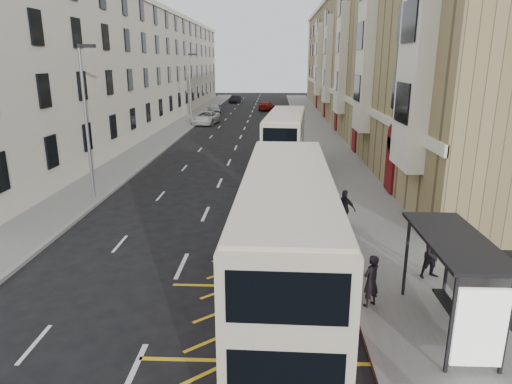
{
  "coord_description": "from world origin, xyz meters",
  "views": [
    {
      "loc": [
        3.4,
        -11.4,
        7.33
      ],
      "look_at": [
        2.65,
        6.92,
        2.05
      ],
      "focal_mm": 32.0,
      "sensor_mm": 36.0,
      "label": 1
    }
  ],
  "objects_px": {
    "pedestrian_far": "(344,209)",
    "double_decker_front": "(286,245)",
    "white_van": "(206,118)",
    "car_dark": "(235,99)",
    "double_decker_rear": "(285,142)",
    "car_silver": "(214,109)",
    "street_lamp_near": "(87,115)",
    "pedestrian_near": "(371,281)",
    "bus_shelter": "(464,269)",
    "street_lamp_far": "(190,85)",
    "pedestrian_mid": "(434,254)",
    "car_red": "(266,106)"
  },
  "relations": [
    {
      "from": "pedestrian_far",
      "to": "double_decker_front",
      "type": "bearing_deg",
      "value": 96.96
    },
    {
      "from": "car_red",
      "to": "bus_shelter",
      "type": "bearing_deg",
      "value": 108.39
    },
    {
      "from": "car_dark",
      "to": "white_van",
      "type": "bearing_deg",
      "value": -81.9
    },
    {
      "from": "car_silver",
      "to": "bus_shelter",
      "type": "bearing_deg",
      "value": -79.86
    },
    {
      "from": "bus_shelter",
      "to": "street_lamp_far",
      "type": "height_order",
      "value": "street_lamp_far"
    },
    {
      "from": "street_lamp_far",
      "to": "white_van",
      "type": "relative_size",
      "value": 1.47
    },
    {
      "from": "double_decker_rear",
      "to": "pedestrian_far",
      "type": "distance_m",
      "value": 11.6
    },
    {
      "from": "double_decker_rear",
      "to": "car_silver",
      "type": "xyz_separation_m",
      "value": [
        -9.33,
        34.22,
        -1.26
      ]
    },
    {
      "from": "car_dark",
      "to": "car_red",
      "type": "distance_m",
      "value": 14.33
    },
    {
      "from": "double_decker_front",
      "to": "double_decker_rear",
      "type": "bearing_deg",
      "value": 90.31
    },
    {
      "from": "bus_shelter",
      "to": "street_lamp_far",
      "type": "xyz_separation_m",
      "value": [
        -14.69,
        42.39,
        2.5
      ]
    },
    {
      "from": "double_decker_front",
      "to": "car_silver",
      "type": "xyz_separation_m",
      "value": [
        -8.98,
        52.56,
        -1.41
      ]
    },
    {
      "from": "street_lamp_near",
      "to": "double_decker_rear",
      "type": "relative_size",
      "value": 0.78
    },
    {
      "from": "double_decker_front",
      "to": "double_decker_rear",
      "type": "xyz_separation_m",
      "value": [
        0.35,
        18.34,
        -0.15
      ]
    },
    {
      "from": "street_lamp_near",
      "to": "white_van",
      "type": "height_order",
      "value": "street_lamp_near"
    },
    {
      "from": "double_decker_rear",
      "to": "pedestrian_mid",
      "type": "height_order",
      "value": "double_decker_rear"
    },
    {
      "from": "white_van",
      "to": "car_dark",
      "type": "bearing_deg",
      "value": 94.9
    },
    {
      "from": "double_decker_rear",
      "to": "car_dark",
      "type": "height_order",
      "value": "double_decker_rear"
    },
    {
      "from": "double_decker_rear",
      "to": "pedestrian_mid",
      "type": "distance_m",
      "value": 16.82
    },
    {
      "from": "double_decker_front",
      "to": "white_van",
      "type": "height_order",
      "value": "double_decker_front"
    },
    {
      "from": "double_decker_front",
      "to": "pedestrian_far",
      "type": "relative_size",
      "value": 6.29
    },
    {
      "from": "street_lamp_far",
      "to": "car_red",
      "type": "distance_m",
      "value": 19.97
    },
    {
      "from": "bus_shelter",
      "to": "pedestrian_far",
      "type": "xyz_separation_m",
      "value": [
        -1.81,
        8.32,
        -1.12
      ]
    },
    {
      "from": "bus_shelter",
      "to": "double_decker_rear",
      "type": "xyz_separation_m",
      "value": [
        -4.21,
        19.63,
        -0.09
      ]
    },
    {
      "from": "double_decker_front",
      "to": "street_lamp_far",
      "type": "bearing_deg",
      "value": 105.25
    },
    {
      "from": "street_lamp_near",
      "to": "pedestrian_mid",
      "type": "xyz_separation_m",
      "value": [
        15.22,
        -8.87,
        -3.63
      ]
    },
    {
      "from": "car_dark",
      "to": "street_lamp_near",
      "type": "bearing_deg",
      "value": -82.27
    },
    {
      "from": "double_decker_rear",
      "to": "car_silver",
      "type": "height_order",
      "value": "double_decker_rear"
    },
    {
      "from": "bus_shelter",
      "to": "car_dark",
      "type": "distance_m",
      "value": 74.11
    },
    {
      "from": "street_lamp_near",
      "to": "pedestrian_near",
      "type": "bearing_deg",
      "value": -40.52
    },
    {
      "from": "street_lamp_far",
      "to": "pedestrian_near",
      "type": "distance_m",
      "value": 42.94
    },
    {
      "from": "car_silver",
      "to": "car_dark",
      "type": "bearing_deg",
      "value": 82.02
    },
    {
      "from": "pedestrian_mid",
      "to": "white_van",
      "type": "distance_m",
      "value": 42.55
    },
    {
      "from": "street_lamp_near",
      "to": "white_van",
      "type": "xyz_separation_m",
      "value": [
        1.48,
        31.4,
        -3.88
      ]
    },
    {
      "from": "car_silver",
      "to": "pedestrian_near",
      "type": "bearing_deg",
      "value": -81.53
    },
    {
      "from": "double_decker_front",
      "to": "pedestrian_near",
      "type": "relative_size",
      "value": 6.6
    },
    {
      "from": "car_dark",
      "to": "double_decker_rear",
      "type": "bearing_deg",
      "value": -71.42
    },
    {
      "from": "street_lamp_near",
      "to": "bus_shelter",
      "type": "bearing_deg",
      "value": -40.14
    },
    {
      "from": "street_lamp_near",
      "to": "street_lamp_far",
      "type": "height_order",
      "value": "same"
    },
    {
      "from": "white_van",
      "to": "car_silver",
      "type": "xyz_separation_m",
      "value": [
        -0.33,
        10.06,
        0.04
      ]
    },
    {
      "from": "bus_shelter",
      "to": "street_lamp_far",
      "type": "relative_size",
      "value": 0.53
    },
    {
      "from": "double_decker_front",
      "to": "pedestrian_near",
      "type": "xyz_separation_m",
      "value": [
        2.57,
        0.25,
        -1.23
      ]
    },
    {
      "from": "double_decker_front",
      "to": "pedestrian_near",
      "type": "distance_m",
      "value": 2.86
    },
    {
      "from": "bus_shelter",
      "to": "car_silver",
      "type": "relative_size",
      "value": 0.91
    },
    {
      "from": "white_van",
      "to": "car_dark",
      "type": "relative_size",
      "value": 1.36
    },
    {
      "from": "white_van",
      "to": "double_decker_rear",
      "type": "bearing_deg",
      "value": -62.68
    },
    {
      "from": "white_van",
      "to": "car_silver",
      "type": "bearing_deg",
      "value": 98.77
    },
    {
      "from": "bus_shelter",
      "to": "pedestrian_mid",
      "type": "xyz_separation_m",
      "value": [
        0.53,
        3.52,
        -1.13
      ]
    },
    {
      "from": "car_red",
      "to": "white_van",
      "type": "bearing_deg",
      "value": 79.25
    },
    {
      "from": "bus_shelter",
      "to": "pedestrian_near",
      "type": "bearing_deg",
      "value": 142.35
    }
  ]
}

